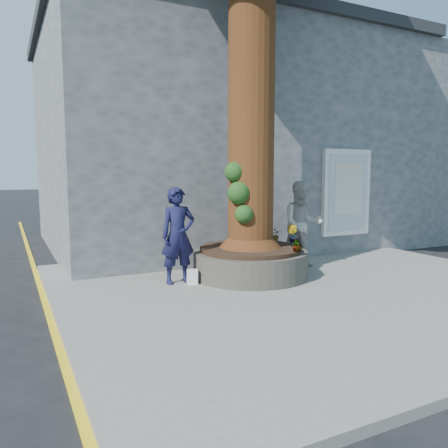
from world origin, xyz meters
name	(u,v)px	position (x,y,z in m)	size (l,w,h in m)	color
ground	(270,316)	(0.00, 0.00, 0.00)	(120.00, 120.00, 0.00)	black
pavement	(309,286)	(1.50, 1.00, 0.06)	(9.00, 8.00, 0.12)	slate
yellow_line	(52,327)	(-3.05, 1.00, 0.00)	(0.10, 30.00, 0.01)	yellow
stone_shop	(215,143)	(2.50, 7.20, 3.16)	(10.30, 8.30, 6.30)	#55575A
neighbour_shop	(396,153)	(10.50, 7.20, 3.00)	(6.00, 8.00, 6.00)	#55575A
planter	(250,262)	(0.80, 2.00, 0.41)	(2.30, 2.30, 0.60)	black
man	(178,236)	(-0.69, 2.14, 1.03)	(0.66, 0.44, 1.82)	#131434
woman	(302,224)	(2.27, 2.29, 1.07)	(0.92, 0.72, 1.90)	#B1AEAA
shopping_bag	(192,277)	(-0.50, 1.93, 0.26)	(0.20, 0.12, 0.28)	white
plant_a	(296,242)	(1.29, 1.15, 0.90)	(0.19, 0.13, 0.36)	gray
plant_b	(293,235)	(1.65, 1.75, 0.94)	(0.24, 0.23, 0.43)	gray
plant_c	(297,244)	(1.33, 1.15, 0.87)	(0.16, 0.16, 0.29)	gray
plant_d	(276,235)	(1.65, 2.38, 0.86)	(0.26, 0.23, 0.29)	gray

